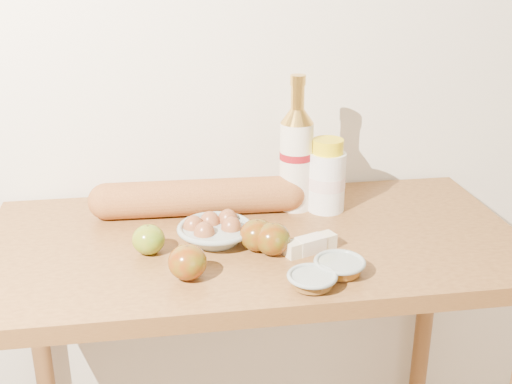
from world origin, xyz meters
TOP-DOWN VIEW (x-y plane):
  - back_wall at (0.00, 1.51)m, footprint 3.50×0.02m
  - table at (0.00, 1.18)m, footprint 1.20×0.60m
  - bourbon_bottle at (0.13, 1.33)m, footprint 0.10×0.10m
  - cream_bottle at (0.20, 1.31)m, footprint 0.10×0.10m
  - egg_bowl at (-0.09, 1.17)m, footprint 0.21×0.21m
  - baguette at (-0.11, 1.33)m, footprint 0.53×0.10m
  - apple_yellowgreen at (-0.23, 1.13)m, footprint 0.09×0.09m
  - apple_redgreen_front at (-0.16, 1.01)m, footprint 0.08×0.08m
  - apple_redgreen_right at (0.03, 1.09)m, footprint 0.09×0.09m
  - sugar_bowl at (0.08, 0.94)m, footprint 0.12×0.12m
  - syrup_bowl at (0.14, 0.99)m, footprint 0.11×0.11m
  - butter_stick at (0.11, 1.09)m, footprint 0.12×0.07m
  - apple_extra at (-0.00, 1.12)m, footprint 0.09×0.09m

SIDE VIEW (x-z plane):
  - table at x=0.00m, z-range 0.33..1.23m
  - sugar_bowl at x=0.08m, z-range 0.90..0.93m
  - syrup_bowl at x=0.14m, z-range 0.90..0.93m
  - butter_stick at x=0.11m, z-range 0.90..0.93m
  - egg_bowl at x=-0.09m, z-range 0.89..0.95m
  - apple_yellowgreen at x=-0.23m, z-range 0.90..0.96m
  - apple_redgreen_right at x=0.03m, z-range 0.90..0.97m
  - apple_extra at x=0.00m, z-range 0.90..0.97m
  - apple_redgreen_front at x=-0.16m, z-range 0.90..0.97m
  - baguette at x=-0.11m, z-range 0.90..0.99m
  - cream_bottle at x=0.20m, z-range 0.89..1.07m
  - bourbon_bottle at x=0.13m, z-range 0.87..1.20m
  - back_wall at x=0.00m, z-range 0.00..2.60m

